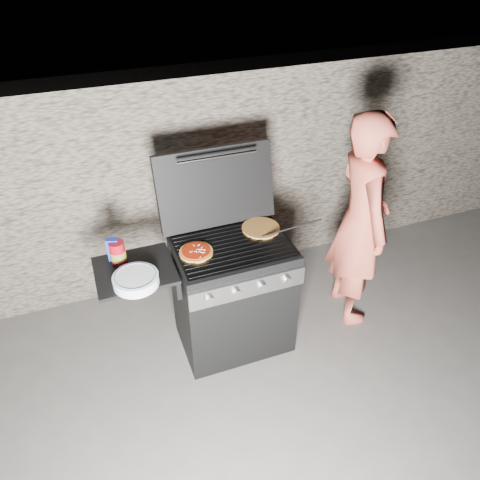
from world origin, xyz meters
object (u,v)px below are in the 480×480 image
object	(u,v)px
gas_grill	(201,304)
pizza_topped	(196,252)
sauce_jar	(118,252)
person	(360,222)

from	to	relation	value
gas_grill	pizza_topped	xyz separation A→B (m)	(-0.01, 0.01, 0.47)
gas_grill	pizza_topped	distance (m)	0.47
sauce_jar	person	xyz separation A→B (m)	(1.76, -0.10, -0.11)
gas_grill	sauce_jar	xyz separation A→B (m)	(-0.50, 0.11, 0.52)
gas_grill	pizza_topped	world-z (taller)	pizza_topped
sauce_jar	gas_grill	bearing A→B (deg)	-12.70
gas_grill	person	world-z (taller)	person
pizza_topped	person	size ratio (longest dim) A/B	0.13
sauce_jar	person	distance (m)	1.77
gas_grill	sauce_jar	bearing A→B (deg)	167.30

